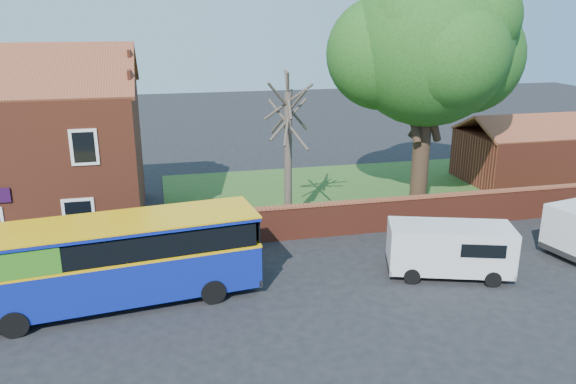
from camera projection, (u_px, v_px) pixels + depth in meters
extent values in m
plane|color=black|center=(173.00, 335.00, 17.80)|extent=(120.00, 120.00, 0.00)
cube|color=#426B28|center=(392.00, 190.00, 32.69)|extent=(26.00, 12.00, 0.04)
cube|color=brown|center=(6.00, 161.00, 26.01)|extent=(12.00, 8.00, 6.50)
cube|color=brown|center=(3.00, 64.00, 26.60)|extent=(12.30, 4.08, 2.16)
cube|color=maroon|center=(442.00, 211.00, 26.89)|extent=(22.00, 0.30, 1.50)
cube|color=brown|center=(444.00, 195.00, 26.65)|extent=(22.00, 0.38, 0.10)
cube|color=maroon|center=(531.00, 157.00, 34.19)|extent=(8.00, 5.00, 3.00)
cube|color=brown|center=(549.00, 127.00, 32.42)|extent=(8.20, 2.56, 1.24)
cube|color=brown|center=(522.00, 120.00, 34.74)|extent=(8.20, 2.56, 1.24)
cube|color=#0D1F94|center=(115.00, 274.00, 19.46)|extent=(10.16, 3.68, 1.58)
cube|color=#E3A50B|center=(113.00, 253.00, 19.23)|extent=(10.18, 3.70, 0.10)
cube|color=black|center=(112.00, 240.00, 19.08)|extent=(9.77, 3.65, 0.79)
cube|color=#37851D|center=(5.00, 253.00, 18.01)|extent=(3.66, 2.92, 0.84)
cube|color=#0D1F94|center=(110.00, 225.00, 18.93)|extent=(10.16, 3.68, 0.14)
cube|color=#E3A50B|center=(110.00, 223.00, 18.90)|extent=(10.21, 3.73, 0.06)
cylinder|color=black|center=(14.00, 324.00, 17.58)|extent=(0.92, 0.39, 0.89)
cylinder|color=black|center=(20.00, 291.00, 19.66)|extent=(0.92, 0.39, 0.89)
cylinder|color=black|center=(213.00, 291.00, 19.67)|extent=(0.92, 0.39, 0.89)
cylinder|color=black|center=(200.00, 265.00, 21.75)|extent=(0.92, 0.39, 0.89)
cube|color=silver|center=(450.00, 247.00, 21.60)|extent=(5.00, 3.21, 1.77)
cube|color=black|center=(506.00, 242.00, 21.35)|extent=(0.56, 1.53, 0.70)
cube|color=black|center=(508.00, 268.00, 21.65)|extent=(0.67, 1.80, 0.22)
cylinder|color=black|center=(412.00, 276.00, 21.15)|extent=(0.65, 0.40, 0.61)
cylinder|color=black|center=(406.00, 257.00, 22.81)|extent=(0.65, 0.40, 0.61)
cylinder|color=black|center=(493.00, 279.00, 20.91)|extent=(0.65, 0.40, 0.61)
cylinder|color=black|center=(481.00, 260.00, 22.56)|extent=(0.65, 0.40, 0.61)
cylinder|color=black|center=(554.00, 242.00, 24.28)|extent=(0.69, 0.35, 0.66)
cylinder|color=black|center=(420.00, 159.00, 29.16)|extent=(0.89, 0.89, 5.13)
sphere|color=#2F6B21|center=(429.00, 44.00, 27.43)|extent=(8.04, 8.04, 8.04)
sphere|color=#2F6B21|center=(466.00, 57.00, 28.55)|extent=(5.80, 5.80, 5.80)
sphere|color=#2F6B21|center=(382.00, 53.00, 27.73)|extent=(5.58, 5.58, 5.58)
cylinder|color=#4C4238|center=(288.00, 160.00, 26.40)|extent=(0.37, 0.37, 6.39)
cylinder|color=#4C4238|center=(288.00, 112.00, 25.72)|extent=(0.38, 3.12, 2.51)
cylinder|color=#4C4238|center=(288.00, 117.00, 25.79)|extent=(1.63, 2.30, 2.30)
cylinder|color=#4C4238|center=(288.00, 107.00, 25.65)|extent=(2.62, 1.20, 2.55)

